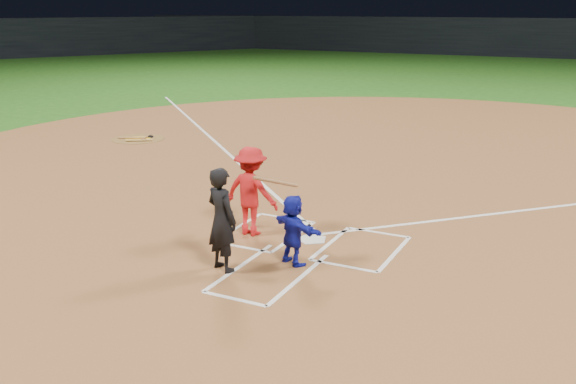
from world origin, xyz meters
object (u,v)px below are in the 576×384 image
at_px(on_deck_circle, 138,139).
at_px(batter_at_plate, 251,191).
at_px(catcher, 293,230).
at_px(home_plate, 312,239).
at_px(umpire, 222,220).

height_order(on_deck_circle, batter_at_plate, batter_at_plate).
bearing_deg(batter_at_plate, catcher, -35.54).
relative_size(on_deck_circle, batter_at_plate, 1.01).
xyz_separation_m(home_plate, umpire, (-0.74, -1.92, 0.86)).
relative_size(home_plate, umpire, 0.35).
height_order(catcher, batter_at_plate, batter_at_plate).
relative_size(catcher, umpire, 0.70).
xyz_separation_m(home_plate, catcher, (0.18, -1.18, 0.59)).
distance_m(home_plate, umpire, 2.23).
bearing_deg(catcher, home_plate, -56.26).
bearing_deg(batter_at_plate, umpire, -76.00).
bearing_deg(on_deck_circle, umpire, -43.99).
relative_size(catcher, batter_at_plate, 0.71).
bearing_deg(on_deck_circle, home_plate, -33.82).
bearing_deg(catcher, batter_at_plate, -10.58).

